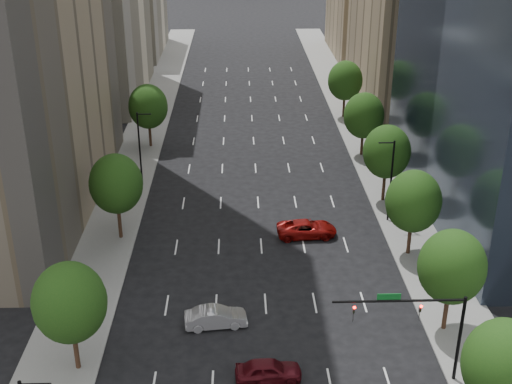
{
  "coord_description": "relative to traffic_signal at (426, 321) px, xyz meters",
  "views": [
    {
      "loc": [
        -2.16,
        -7.35,
        31.98
      ],
      "look_at": [
        -0.65,
        45.24,
        8.0
      ],
      "focal_mm": 46.86,
      "sensor_mm": 36.0,
      "label": 1
    }
  ],
  "objects": [
    {
      "name": "traffic_signal",
      "position": [
        0.0,
        0.0,
        0.0
      ],
      "size": [
        9.12,
        0.4,
        7.38
      ],
      "color": "black",
      "rests_on": "ground"
    },
    {
      "name": "tree_right_4",
      "position": [
        3.47,
        44.0,
        0.29
      ],
      "size": [
        5.2,
        5.2,
        8.46
      ],
      "color": "#382316",
      "rests_on": "ground"
    },
    {
      "name": "tree_right_5",
      "position": [
        3.47,
        60.0,
        0.58
      ],
      "size": [
        5.2,
        5.2,
        8.75
      ],
      "color": "#382316",
      "rests_on": "ground"
    },
    {
      "name": "tree_left_0",
      "position": [
        -24.53,
        2.0,
        0.58
      ],
      "size": [
        5.2,
        5.2,
        8.75
      ],
      "color": "#382316",
      "rests_on": "ground"
    },
    {
      "name": "sidewalk_right",
      "position": [
        4.97,
        30.0,
        -5.1
      ],
      "size": [
        6.0,
        200.0,
        0.15
      ],
      "primitive_type": "cube",
      "color": "slate",
      "rests_on": "ground"
    },
    {
      "name": "filler_left",
      "position": [
        -35.53,
        106.0,
        3.83
      ],
      "size": [
        14.0,
        26.0,
        18.0
      ],
      "primitive_type": "cube",
      "color": "beige",
      "rests_on": "ground"
    },
    {
      "name": "parking_tan_right",
      "position": [
        14.47,
        70.0,
        9.83
      ],
      "size": [
        14.0,
        30.0,
        30.0
      ],
      "primitive_type": "cube",
      "color": "#8C7759",
      "rests_on": "ground"
    },
    {
      "name": "tree_right_1",
      "position": [
        3.47,
        6.0,
        0.58
      ],
      "size": [
        5.2,
        5.2,
        8.75
      ],
      "color": "#382316",
      "rests_on": "ground"
    },
    {
      "name": "sidewalk_left",
      "position": [
        -26.03,
        30.0,
        -5.1
      ],
      "size": [
        6.0,
        200.0,
        0.15
      ],
      "primitive_type": "cube",
      "color": "slate",
      "rests_on": "ground"
    },
    {
      "name": "car_silver",
      "position": [
        -14.62,
        6.97,
        -4.35
      ],
      "size": [
        5.14,
        2.31,
        1.64
      ],
      "primitive_type": "imported",
      "rotation": [
        0.0,
        0.0,
        1.69
      ],
      "color": "#A8A7AD",
      "rests_on": "ground"
    },
    {
      "name": "tree_right_3",
      "position": [
        3.47,
        30.0,
        0.72
      ],
      "size": [
        5.2,
        5.2,
        8.89
      ],
      "color": "#382316",
      "rests_on": "ground"
    },
    {
      "name": "car_maroon",
      "position": [
        -10.72,
        0.45,
        -4.37
      ],
      "size": [
        4.84,
        2.19,
        1.61
      ],
      "primitive_type": "imported",
      "rotation": [
        0.0,
        0.0,
        1.63
      ],
      "color": "#460B12",
      "rests_on": "ground"
    },
    {
      "name": "streetlight_rn",
      "position": [
        2.91,
        25.0,
        -0.33
      ],
      "size": [
        1.7,
        0.2,
        9.0
      ],
      "color": "black",
      "rests_on": "ground"
    },
    {
      "name": "streetlight_ln",
      "position": [
        -23.96,
        35.0,
        -0.33
      ],
      "size": [
        1.7,
        0.2,
        9.0
      ],
      "color": "black",
      "rests_on": "ground"
    },
    {
      "name": "tree_right_2",
      "position": [
        3.47,
        18.0,
        0.43
      ],
      "size": [
        5.2,
        5.2,
        8.61
      ],
      "color": "#382316",
      "rests_on": "ground"
    },
    {
      "name": "tree_left_2",
      "position": [
        -24.53,
        48.0,
        0.5
      ],
      "size": [
        5.2,
        5.2,
        8.68
      ],
      "color": "#382316",
      "rests_on": "ground"
    },
    {
      "name": "car_red_far",
      "position": [
        -5.89,
        21.94,
        -4.34
      ],
      "size": [
        6.17,
        3.16,
        1.67
      ],
      "primitive_type": "imported",
      "rotation": [
        0.0,
        0.0,
        1.64
      ],
      "color": "maroon",
      "rests_on": "ground"
    },
    {
      "name": "tree_right_0",
      "position": [
        3.47,
        -5.0,
        0.22
      ],
      "size": [
        5.2,
        5.2,
        8.39
      ],
      "color": "#382316",
      "rests_on": "ground"
    },
    {
      "name": "tree_left_1",
      "position": [
        -24.53,
        22.0,
        0.79
      ],
      "size": [
        5.2,
        5.2,
        8.97
      ],
      "color": "#382316",
      "rests_on": "ground"
    },
    {
      "name": "filler_right",
      "position": [
        14.47,
        103.0,
        2.83
      ],
      "size": [
        14.0,
        26.0,
        16.0
      ],
      "primitive_type": "cube",
      "color": "#8C7759",
      "rests_on": "ground"
    }
  ]
}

